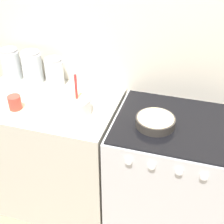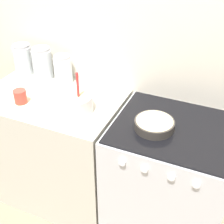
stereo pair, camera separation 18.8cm
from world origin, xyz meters
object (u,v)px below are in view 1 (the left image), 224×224
storage_jar_middle (33,69)px  baking_pan (155,121)px  stove (167,177)px  storage_jar_left (11,66)px  storage_jar_right (55,74)px  mixing_bowl (71,104)px  tin_can (15,103)px

storage_jar_middle → baking_pan: bearing=-16.6°
stove → storage_jar_middle: (-1.06, 0.22, 0.56)m
storage_jar_left → storage_jar_right: storage_jar_left is taller
mixing_bowl → storage_jar_left: size_ratio=1.17×
mixing_bowl → baking_pan: bearing=2.1°
stove → mixing_bowl: 0.83m
mixing_bowl → storage_jar_left: mixing_bowl is taller
storage_jar_middle → tin_can: (0.07, -0.37, -0.05)m
stove → baking_pan: (-0.11, -0.06, 0.49)m
baking_pan → tin_can: (-0.88, -0.09, 0.02)m
stove → tin_can: 1.12m
storage_jar_middle → tin_can: size_ratio=2.43×
mixing_bowl → baking_pan: (0.53, 0.02, -0.04)m
mixing_bowl → tin_can: (-0.35, -0.07, -0.02)m
storage_jar_middle → stove: bearing=-11.9°
baking_pan → storage_jar_left: (-1.12, 0.28, 0.07)m
storage_jar_middle → storage_jar_right: bearing=-0.0°
storage_jar_left → storage_jar_middle: storage_jar_middle is taller
mixing_bowl → baking_pan: 0.53m
storage_jar_right → tin_can: bearing=-105.9°
baking_pan → storage_jar_right: storage_jar_right is taller
stove → storage_jar_middle: bearing=168.1°
stove → storage_jar_right: bearing=165.9°
baking_pan → mixing_bowl: bearing=-177.9°
stove → storage_jar_left: size_ratio=3.93×
storage_jar_left → tin_can: size_ratio=2.41×
mixing_bowl → storage_jar_right: size_ratio=1.32×
baking_pan → storage_jar_right: (-0.78, 0.28, 0.06)m
stove → mixing_bowl: (-0.64, -0.08, 0.52)m
baking_pan → tin_can: tin_can is taller
storage_jar_right → mixing_bowl: bearing=-50.5°
storage_jar_left → storage_jar_right: size_ratio=1.13×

